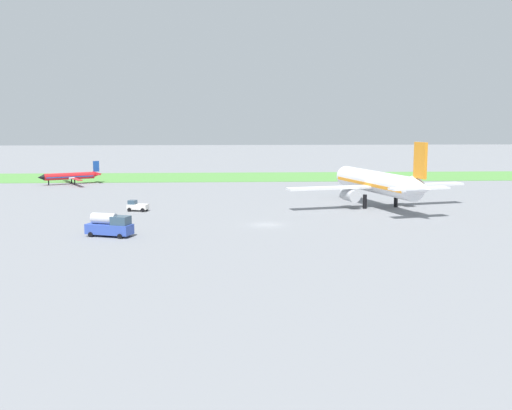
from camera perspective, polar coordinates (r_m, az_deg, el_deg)
ground_plane at (r=94.37m, az=0.97°, el=-1.88°), size 600.00×600.00×0.00m
grass_taxiway_strip at (r=173.08m, az=-0.85°, el=2.66°), size 360.00×28.00×0.08m
airplane_taxiing_turboprop at (r=160.72m, az=-17.02°, el=2.62°), size 15.10×17.36×5.66m
airplane_midfield_jet at (r=115.26m, az=11.39°, el=2.05°), size 35.19×34.76×12.61m
fuel_truck_near_gate at (r=87.26m, az=-13.57°, el=-1.86°), size 6.93×4.43×3.29m
pushback_tug_midfield at (r=110.44m, az=-11.13°, el=-0.10°), size 3.93×2.78×1.95m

